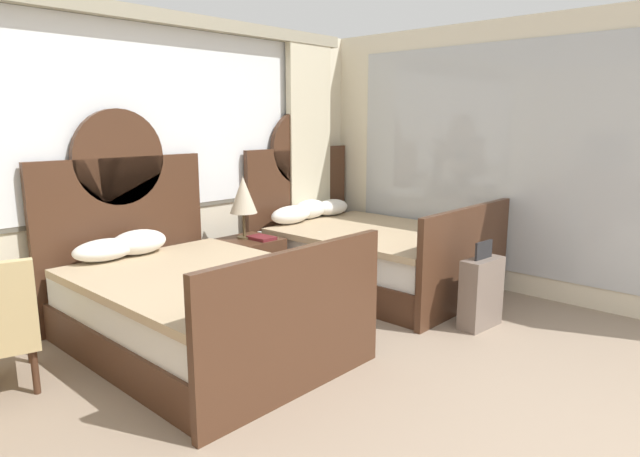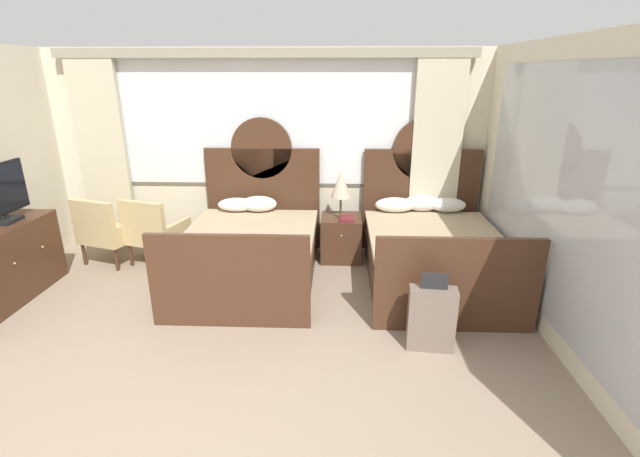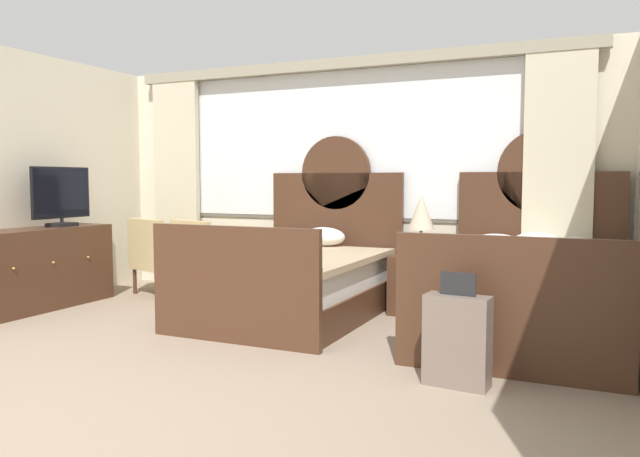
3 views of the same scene
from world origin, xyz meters
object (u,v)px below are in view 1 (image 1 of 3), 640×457
Objects in this scene: nightstand_between_beds at (250,268)px; bed_near_mirror at (367,251)px; bed_near_window at (193,301)px; book_on_nightstand at (261,238)px; suitcase_on_floor at (481,292)px; table_lamp_on_nightstand at (243,196)px.

bed_near_mirror is at bearing -29.69° from nightstand_between_beds.
nightstand_between_beds is (1.09, 0.63, -0.07)m from bed_near_window.
bed_near_window is 1.29m from book_on_nightstand.
nightstand_between_beds is at bearing 111.29° from suitcase_on_floor.
table_lamp_on_nightstand is at bearing 148.31° from bed_near_mirror.
nightstand_between_beds is at bearing 150.31° from bed_near_mirror.
bed_near_mirror reaches higher than table_lamp_on_nightstand.
table_lamp_on_nightstand is 0.45m from book_on_nightstand.
nightstand_between_beds is 0.79× the size of suitcase_on_floor.
suitcase_on_floor is at bearing -68.71° from nightstand_between_beds.
table_lamp_on_nightstand is 0.82× the size of suitcase_on_floor.
suitcase_on_floor is (0.81, -2.12, -0.71)m from table_lamp_on_nightstand.
book_on_nightstand is (1.16, 0.52, 0.23)m from bed_near_window.
book_on_nightstand is at bearing -56.74° from nightstand_between_beds.
table_lamp_on_nightstand is (-0.01, 0.06, 0.72)m from nightstand_between_beds.
bed_near_mirror is at bearing 0.24° from bed_near_window.
book_on_nightstand is at bearing 153.20° from bed_near_mirror.
nightstand_between_beds is 2.21m from suitcase_on_floor.
bed_near_window is at bearing -179.76° from bed_near_mirror.
bed_near_window is 1.00× the size of bed_near_mirror.
suitcase_on_floor is (0.80, -2.06, 0.01)m from nightstand_between_beds.
table_lamp_on_nightstand reaches higher than book_on_nightstand.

